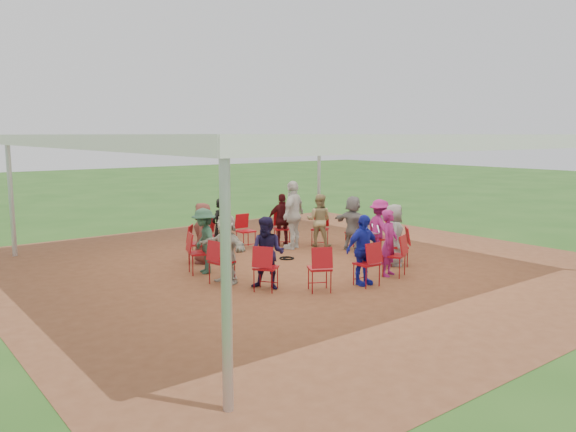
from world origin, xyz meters
TOP-DOWN VIEW (x-y plane):
  - ground at (0.00, 0.00)m, footprint 80.00×80.00m
  - dirt_patch at (0.00, 0.00)m, footprint 13.00×13.00m
  - tent at (0.00, 0.00)m, footprint 10.33×10.33m
  - chair_0 at (2.24, -0.62)m, footprint 0.54×0.52m
  - chair_1 at (2.29, 0.41)m, footprint 0.51×0.49m
  - chair_2 at (1.89, 1.37)m, footprint 0.60×0.60m
  - chair_3 at (1.11, 2.05)m, footprint 0.58×0.59m
  - chair_4 at (0.11, 2.33)m, footprint 0.44×0.46m
  - chair_5 at (-0.91, 2.14)m, footprint 0.56×0.57m
  - chair_6 at (-1.75, 1.53)m, footprint 0.61×0.61m
  - chair_7 at (-2.24, 0.62)m, footprint 0.54×0.52m
  - chair_8 at (-2.29, -0.41)m, footprint 0.51×0.49m
  - chair_9 at (-1.89, -1.37)m, footprint 0.60×0.60m
  - chair_10 at (-1.11, -2.05)m, footprint 0.58×0.59m
  - chair_11 at (-0.11, -2.33)m, footprint 0.44×0.46m
  - chair_12 at (0.91, -2.14)m, footprint 0.56×0.57m
  - chair_13 at (1.75, -1.53)m, footprint 0.61×0.61m
  - person_seated_0 at (2.13, -0.59)m, footprint 0.68×1.01m
  - person_seated_1 at (2.17, 0.39)m, footprint 0.72×1.39m
  - person_seated_2 at (1.79, 1.30)m, footprint 0.73×0.79m
  - person_seated_3 at (1.05, 1.94)m, footprint 0.94×0.77m
  - person_seated_4 at (-0.87, 2.03)m, footprint 0.61×0.52m
  - person_seated_5 at (-1.66, 1.46)m, footprint 0.75×0.78m
  - person_seated_6 at (-2.13, 0.59)m, footprint 0.68×1.01m
  - person_seated_7 at (-2.17, -0.39)m, footprint 0.72×1.39m
  - person_seated_8 at (-1.79, -1.30)m, footprint 0.73×0.79m
  - person_seated_9 at (-0.10, -2.21)m, footprint 0.85×0.46m
  - person_seated_10 at (0.87, -2.03)m, footprint 0.61×0.52m
  - person_seated_11 at (1.66, -1.46)m, footprint 0.75×0.78m
  - standing_person at (1.06, 1.49)m, footprint 1.18×0.95m
  - cable_coil at (0.15, 0.58)m, footprint 0.39×0.39m
  - laptop at (1.97, -0.55)m, footprint 0.33×0.37m

SIDE VIEW (x-z plane):
  - ground at x=0.00m, z-range 0.00..0.00m
  - dirt_patch at x=0.00m, z-range 0.01..0.01m
  - cable_coil at x=0.15m, z-range 0.01..0.04m
  - chair_0 at x=2.24m, z-range 0.00..0.90m
  - chair_1 at x=2.29m, z-range 0.00..0.90m
  - chair_2 at x=1.89m, z-range 0.00..0.90m
  - chair_3 at x=1.11m, z-range 0.00..0.90m
  - chair_4 at x=0.11m, z-range 0.00..0.90m
  - chair_5 at x=-0.91m, z-range 0.00..0.90m
  - chair_6 at x=-1.75m, z-range 0.00..0.90m
  - chair_7 at x=-2.24m, z-range 0.00..0.90m
  - chair_8 at x=-2.29m, z-range 0.00..0.90m
  - chair_9 at x=-1.89m, z-range 0.00..0.90m
  - chair_10 at x=-1.11m, z-range 0.00..0.90m
  - chair_11 at x=-0.11m, z-range 0.00..0.90m
  - chair_12 at x=0.91m, z-range 0.00..0.90m
  - chair_13 at x=1.75m, z-range 0.00..0.90m
  - laptop at x=1.97m, z-range 0.56..0.78m
  - person_seated_0 at x=2.13m, z-range 0.01..1.43m
  - person_seated_1 at x=2.17m, z-range 0.01..1.43m
  - person_seated_2 at x=1.79m, z-range 0.01..1.43m
  - person_seated_3 at x=1.05m, z-range 0.01..1.43m
  - person_seated_4 at x=-0.87m, z-range 0.01..1.43m
  - person_seated_5 at x=-1.66m, z-range 0.01..1.43m
  - person_seated_6 at x=-2.13m, z-range 0.01..1.43m
  - person_seated_7 at x=-2.17m, z-range 0.01..1.43m
  - person_seated_8 at x=-1.79m, z-range 0.01..1.43m
  - person_seated_9 at x=-0.10m, z-range 0.01..1.43m
  - person_seated_10 at x=0.87m, z-range 0.01..1.43m
  - person_seated_11 at x=1.66m, z-range 0.01..1.43m
  - standing_person at x=1.06m, z-range 0.01..1.81m
  - tent at x=0.00m, z-range 0.87..3.87m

